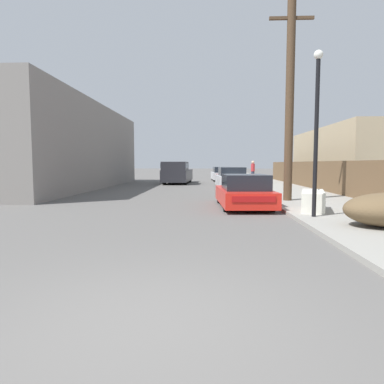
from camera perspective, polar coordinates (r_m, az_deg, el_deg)
The scene contains 13 objects.
ground_plane at distance 3.82m, azimuth -7.25°, elevation -21.27°, with size 220.00×220.00×0.00m, color #595654.
sidewalk_curb at distance 27.34m, azimuth 12.34°, elevation 1.29°, with size 4.20×63.00×0.12m, color gray.
discarded_fridge at distance 11.88m, azimuth 19.48°, elevation -1.39°, with size 1.16×1.91×0.69m.
parked_sports_car_red at distance 13.18m, azimuth 8.65°, elevation -0.06°, with size 2.03×4.31×1.26m.
car_parked_mid at distance 23.16m, azimuth 6.57°, elevation 2.26°, with size 2.03×4.56×1.42m.
car_parked_far at distance 33.22m, azimuth 4.97°, elevation 2.97°, with size 2.04×4.63×1.34m.
pickup_truck at distance 28.48m, azimuth -2.51°, elevation 3.24°, with size 2.27×5.88×1.81m.
utility_pole at distance 15.20m, azimuth 15.97°, elevation 14.69°, with size 1.80×0.35×8.27m.
street_lamp at distance 10.62m, azimuth 20.05°, elevation 10.96°, with size 0.26×0.26×4.75m.
wooden_fence at distance 20.55m, azimuth 21.34°, elevation 2.47°, with size 0.08×29.82×1.68m, color brown.
building_left_block at distance 25.36m, azimuth -22.07°, elevation 6.98°, with size 7.00×19.38×5.60m, color gray.
building_right_house at distance 28.82m, azimuth 25.67°, elevation 5.25°, with size 6.00×13.71×4.29m, color tan.
pedestrian at distance 31.04m, azimuth 10.10°, elevation 3.55°, with size 0.34×0.34×1.79m.
Camera 1 is at (0.59, -3.38, 1.67)m, focal length 32.00 mm.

